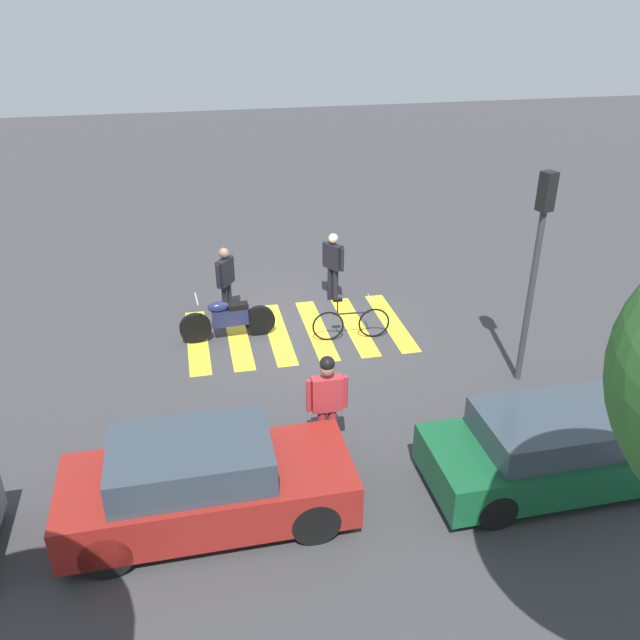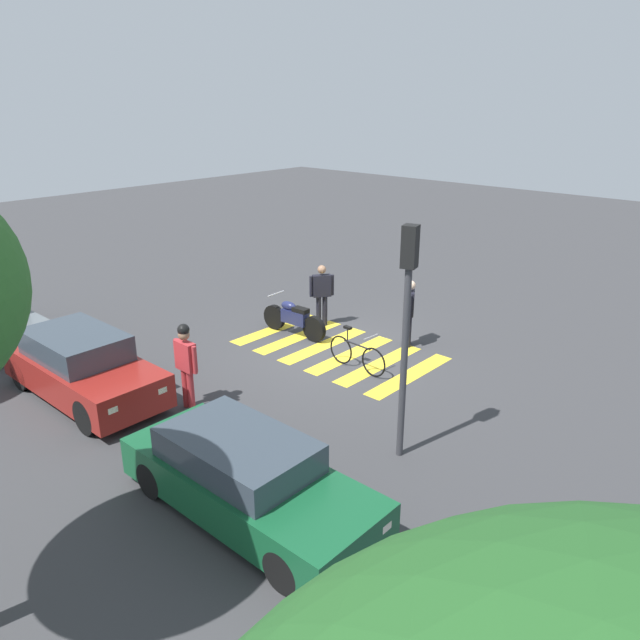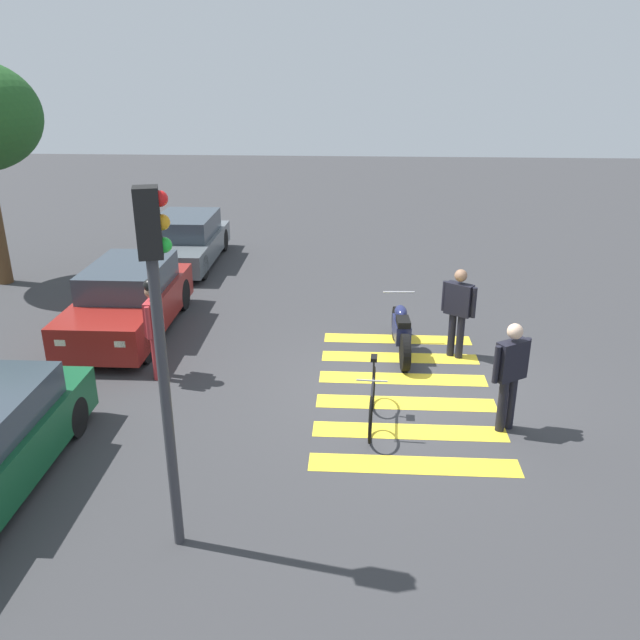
{
  "view_description": "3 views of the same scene",
  "coord_description": "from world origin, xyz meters",
  "px_view_note": "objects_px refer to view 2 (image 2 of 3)",
  "views": [
    {
      "loc": [
        2.28,
        13.17,
        7.12
      ],
      "look_at": [
        -0.16,
        1.78,
        1.17
      ],
      "focal_mm": 37.17,
      "sensor_mm": 36.0,
      "label": 1
    },
    {
      "loc": [
        -9.35,
        10.96,
        6.13
      ],
      "look_at": [
        -0.01,
        0.65,
        1.0
      ],
      "focal_mm": 34.35,
      "sensor_mm": 36.0,
      "label": 2
    },
    {
      "loc": [
        -10.1,
        0.88,
        5.31
      ],
      "look_at": [
        0.69,
        1.5,
        1.01
      ],
      "focal_mm": 36.57,
      "sensor_mm": 36.0,
      "label": 3
    }
  ],
  "objects_px": {
    "car_green_compact": "(246,478)",
    "car_maroon_wagon": "(82,367)",
    "officer_by_motorcycle": "(322,291)",
    "traffic_light_pole": "(407,307)",
    "police_motorcycle": "(294,318)",
    "officer_on_foot": "(410,309)",
    "pedestrian_bystander": "(186,360)",
    "leaning_bicycle": "(357,354)"
  },
  "relations": [
    {
      "from": "officer_on_foot",
      "to": "car_maroon_wagon",
      "type": "bearing_deg",
      "value": 63.36
    },
    {
      "from": "car_green_compact",
      "to": "car_maroon_wagon",
      "type": "xyz_separation_m",
      "value": [
        5.54,
        -0.26,
        0.07
      ]
    },
    {
      "from": "leaning_bicycle",
      "to": "officer_on_foot",
      "type": "bearing_deg",
      "value": -91.86
    },
    {
      "from": "car_green_compact",
      "to": "car_maroon_wagon",
      "type": "relative_size",
      "value": 1.06
    },
    {
      "from": "traffic_light_pole",
      "to": "officer_by_motorcycle",
      "type": "bearing_deg",
      "value": -35.85
    },
    {
      "from": "officer_by_motorcycle",
      "to": "car_maroon_wagon",
      "type": "distance_m",
      "value": 6.7
    },
    {
      "from": "leaning_bicycle",
      "to": "officer_on_foot",
      "type": "height_order",
      "value": "officer_on_foot"
    },
    {
      "from": "police_motorcycle",
      "to": "traffic_light_pole",
      "type": "height_order",
      "value": "traffic_light_pole"
    },
    {
      "from": "officer_by_motorcycle",
      "to": "traffic_light_pole",
      "type": "height_order",
      "value": "traffic_light_pole"
    },
    {
      "from": "officer_on_foot",
      "to": "car_green_compact",
      "type": "distance_m",
      "value": 7.58
    },
    {
      "from": "police_motorcycle",
      "to": "traffic_light_pole",
      "type": "bearing_deg",
      "value": 152.29
    },
    {
      "from": "leaning_bicycle",
      "to": "traffic_light_pole",
      "type": "height_order",
      "value": "traffic_light_pole"
    },
    {
      "from": "pedestrian_bystander",
      "to": "traffic_light_pole",
      "type": "distance_m",
      "value": 4.84
    },
    {
      "from": "police_motorcycle",
      "to": "car_green_compact",
      "type": "relative_size",
      "value": 0.48
    },
    {
      "from": "car_green_compact",
      "to": "leaning_bicycle",
      "type": "bearing_deg",
      "value": -68.49
    },
    {
      "from": "leaning_bicycle",
      "to": "officer_on_foot",
      "type": "distance_m",
      "value": 2.14
    },
    {
      "from": "police_motorcycle",
      "to": "car_maroon_wagon",
      "type": "distance_m",
      "value": 5.66
    },
    {
      "from": "traffic_light_pole",
      "to": "car_green_compact",
      "type": "bearing_deg",
      "value": 74.73
    },
    {
      "from": "car_maroon_wagon",
      "to": "traffic_light_pole",
      "type": "bearing_deg",
      "value": -157.02
    },
    {
      "from": "police_motorcycle",
      "to": "leaning_bicycle",
      "type": "relative_size",
      "value": 1.22
    },
    {
      "from": "car_green_compact",
      "to": "traffic_light_pole",
      "type": "xyz_separation_m",
      "value": [
        -0.8,
        -2.95,
        2.2
      ]
    },
    {
      "from": "officer_by_motorcycle",
      "to": "car_green_compact",
      "type": "xyz_separation_m",
      "value": [
        -4.66,
        6.89,
        -0.39
      ]
    },
    {
      "from": "leaning_bicycle",
      "to": "pedestrian_bystander",
      "type": "height_order",
      "value": "pedestrian_bystander"
    },
    {
      "from": "officer_by_motorcycle",
      "to": "leaning_bicycle",
      "type": "bearing_deg",
      "value": 147.6
    },
    {
      "from": "leaning_bicycle",
      "to": "traffic_light_pole",
      "type": "distance_m",
      "value": 4.42
    },
    {
      "from": "leaning_bicycle",
      "to": "car_green_compact",
      "type": "relative_size",
      "value": 0.39
    },
    {
      "from": "leaning_bicycle",
      "to": "car_maroon_wagon",
      "type": "height_order",
      "value": "car_maroon_wagon"
    },
    {
      "from": "officer_on_foot",
      "to": "car_maroon_wagon",
      "type": "xyz_separation_m",
      "value": [
        3.53,
        7.04,
        -0.32
      ]
    },
    {
      "from": "pedestrian_bystander",
      "to": "car_green_compact",
      "type": "height_order",
      "value": "pedestrian_bystander"
    },
    {
      "from": "car_maroon_wagon",
      "to": "police_motorcycle",
      "type": "bearing_deg",
      "value": -98.23
    },
    {
      "from": "officer_on_foot",
      "to": "officer_by_motorcycle",
      "type": "bearing_deg",
      "value": 8.74
    },
    {
      "from": "officer_by_motorcycle",
      "to": "car_green_compact",
      "type": "bearing_deg",
      "value": 124.04
    },
    {
      "from": "pedestrian_bystander",
      "to": "leaning_bicycle",
      "type": "bearing_deg",
      "value": -110.14
    },
    {
      "from": "car_green_compact",
      "to": "car_maroon_wagon",
      "type": "height_order",
      "value": "car_maroon_wagon"
    },
    {
      "from": "car_green_compact",
      "to": "traffic_light_pole",
      "type": "relative_size",
      "value": 1.05
    },
    {
      "from": "officer_by_motorcycle",
      "to": "pedestrian_bystander",
      "type": "height_order",
      "value": "pedestrian_bystander"
    },
    {
      "from": "pedestrian_bystander",
      "to": "car_maroon_wagon",
      "type": "height_order",
      "value": "pedestrian_bystander"
    },
    {
      "from": "police_motorcycle",
      "to": "pedestrian_bystander",
      "type": "distance_m",
      "value": 4.62
    },
    {
      "from": "officer_on_foot",
      "to": "pedestrian_bystander",
      "type": "height_order",
      "value": "pedestrian_bystander"
    },
    {
      "from": "officer_by_motorcycle",
      "to": "traffic_light_pole",
      "type": "bearing_deg",
      "value": 144.15
    },
    {
      "from": "police_motorcycle",
      "to": "officer_on_foot",
      "type": "xyz_separation_m",
      "value": [
        -2.72,
        -1.45,
        0.54
      ]
    },
    {
      "from": "officer_by_motorcycle",
      "to": "car_green_compact",
      "type": "distance_m",
      "value": 8.33
    }
  ]
}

